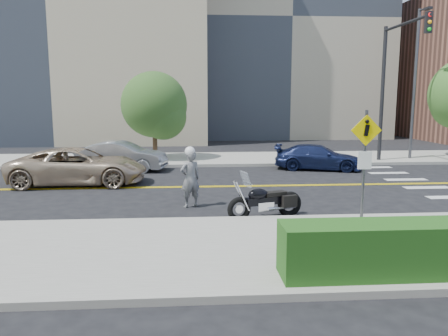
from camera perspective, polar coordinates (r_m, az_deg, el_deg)
name	(u,v)px	position (r m, az deg, el deg)	size (l,w,h in m)	color
ground_plane	(196,187)	(17.21, -3.72, -2.47)	(120.00, 120.00, 0.00)	black
sidewalk_near	(198,250)	(9.94, -3.39, -10.66)	(60.00, 5.00, 0.15)	#9E9B91
sidewalk_far	(195,159)	(24.59, -3.85, 1.17)	(60.00, 5.00, 0.15)	#9E9B91
building_mid	(276,30)	(44.11, 6.83, 17.52)	(18.00, 14.00, 20.00)	#A39984
lamp_post	(414,85)	(26.32, 23.62, 9.86)	(0.16, 0.16, 8.00)	#4C4C51
traffic_light	(391,74)	(24.18, 21.00, 11.39)	(0.28, 4.50, 7.00)	black
pedestrian_sign	(365,158)	(11.48, 17.89, 1.28)	(0.78, 0.08, 3.00)	#4C4C51
motorcyclist	(190,177)	(13.87, -4.43, -1.19)	(0.79, 0.68, 1.95)	#98989C
motorcycle	(266,194)	(12.74, 5.48, -3.38)	(2.29, 0.70, 1.39)	black
suv	(79,166)	(18.51, -18.45, 0.24)	(2.47, 5.36, 1.49)	tan
parked_car_silver	(122,156)	(21.51, -13.23, 1.52)	(1.49, 4.28, 1.41)	#929499
parked_car_blue	(318,157)	(21.79, 12.19, 1.39)	(1.70, 4.18, 1.21)	#1A234E
tree_far_a	(154,105)	(24.32, -9.12, 8.16)	(3.59, 3.59, 4.91)	#382619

